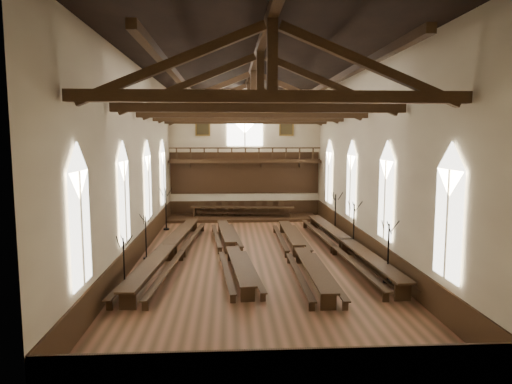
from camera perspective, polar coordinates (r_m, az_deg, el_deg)
ground at (r=24.13m, az=-0.30°, el=-8.16°), size 26.00×26.00×0.00m
room_walls at (r=23.32m, az=-0.31°, el=7.37°), size 26.00×26.00×26.00m
wainscot_band at (r=23.99m, az=-0.30°, el=-6.77°), size 12.00×26.00×1.20m
side_windows at (r=23.45m, az=-0.30°, el=0.71°), size 11.85×19.80×4.50m
end_window at (r=36.22m, az=-1.40°, el=8.36°), size 2.80×0.12×3.80m
minstrels_gallery at (r=36.04m, az=-1.38°, el=3.09°), size 11.80×1.24×3.70m
portraits at (r=36.21m, az=-1.40°, el=8.17°), size 7.75×0.09×1.45m
roof_trusses at (r=23.40m, az=-0.31°, el=11.67°), size 11.70×25.70×2.80m
refectory_row_a at (r=24.07m, az=-10.71°, el=-6.90°), size 2.23×14.88×0.79m
refectory_row_b at (r=24.08m, az=-3.13°, el=-6.95°), size 1.98×14.02×0.70m
refectory_row_c at (r=23.52m, az=5.53°, el=-7.23°), size 1.52×14.30×0.74m
refectory_row_d at (r=25.12m, az=11.19°, el=-6.27°), size 2.04×15.17×0.82m
dais at (r=35.23m, az=-1.72°, el=-3.22°), size 11.40×3.04×0.20m
high_table at (r=35.11m, az=-1.72°, el=-2.05°), size 8.02×1.85×0.75m
high_chairs at (r=35.90m, az=-1.76°, el=-1.92°), size 6.82×0.53×1.08m
candelabrum_left_near at (r=19.62m, az=-16.14°, el=-9.81°), size 0.67×0.70×2.32m
candelabrum_left_mid at (r=24.29m, az=-13.57°, el=-6.52°), size 0.71×0.67×2.34m
candelabrum_left_far at (r=31.55m, az=-11.17°, el=-3.10°), size 0.87×0.83×2.88m
candelabrum_right_near at (r=20.66m, az=16.15°, el=-8.62°), size 0.79×0.82×2.72m
candelabrum_right_mid at (r=25.72m, az=12.09°, el=-5.42°), size 0.82×0.84×2.80m
candelabrum_right_far at (r=29.87m, az=9.86°, el=-3.68°), size 0.82×0.83×2.79m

